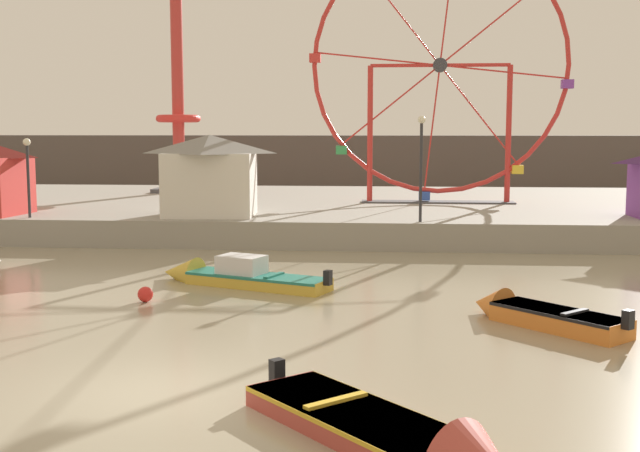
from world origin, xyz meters
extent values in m
plane|color=gray|center=(0.00, 0.00, 0.00)|extent=(240.00, 240.00, 0.00)
cube|color=gray|center=(0.00, 28.37, 0.57)|extent=(110.00, 21.12, 1.15)
cube|color=#564C47|center=(0.00, 49.16, 2.20)|extent=(140.00, 3.00, 4.40)
cube|color=gold|center=(0.27, 10.12, 0.20)|extent=(4.77, 2.87, 0.39)
cube|color=#237566|center=(0.27, 10.12, 0.35)|extent=(4.74, 2.87, 0.08)
cone|color=gold|center=(-2.47, 11.23, 0.20)|extent=(1.62, 1.54, 1.14)
cube|color=black|center=(2.52, 9.20, 0.50)|extent=(0.28, 0.30, 0.44)
cube|color=silver|center=(-0.27, 10.34, 0.67)|extent=(1.66, 1.42, 0.56)
cube|color=#237566|center=(0.81, 9.90, 0.42)|extent=(0.53, 1.00, 0.06)
cube|color=#B24238|center=(3.82, -1.79, 0.18)|extent=(4.04, 4.25, 0.36)
cube|color=gold|center=(3.82, -1.79, 0.32)|extent=(4.02, 4.23, 0.08)
cube|color=black|center=(2.28, -0.09, 0.47)|extent=(0.31, 0.31, 0.44)
cube|color=gold|center=(3.45, -1.39, 0.39)|extent=(1.04, 0.96, 0.06)
cube|color=orange|center=(8.48, 5.45, 0.24)|extent=(3.17, 3.28, 0.48)
cube|color=black|center=(8.48, 5.45, 0.44)|extent=(3.16, 3.27, 0.08)
cone|color=orange|center=(6.99, 7.04, 0.24)|extent=(1.42, 1.42, 1.06)
cube|color=black|center=(9.73, 4.11, 0.59)|extent=(0.31, 0.31, 0.44)
cube|color=black|center=(8.78, 5.13, 0.51)|extent=(0.80, 0.76, 0.06)
torus|color=red|center=(6.79, 27.16, 8.06)|extent=(12.86, 0.24, 12.86)
cylinder|color=#38383D|center=(6.79, 27.16, 8.06)|extent=(0.70, 0.50, 0.70)
cylinder|color=red|center=(3.65, 27.16, 8.40)|extent=(6.28, 0.08, 0.76)
cube|color=red|center=(0.52, 27.16, 8.46)|extent=(0.56, 0.48, 0.44)
cylinder|color=red|center=(4.33, 27.16, 6.08)|extent=(4.97, 0.08, 4.02)
cube|color=#33934C|center=(1.88, 27.16, 3.82)|extent=(0.56, 0.48, 0.44)
cylinder|color=red|center=(6.45, 27.16, 4.92)|extent=(0.76, 0.08, 6.28)
cube|color=#3356B7|center=(6.11, 27.16, 1.50)|extent=(0.56, 0.48, 0.44)
cylinder|color=red|center=(8.77, 27.16, 5.60)|extent=(4.02, 0.08, 4.97)
cube|color=yellow|center=(10.75, 27.16, 2.86)|extent=(0.56, 0.48, 0.44)
cylinder|color=red|center=(9.93, 27.16, 7.72)|extent=(6.28, 0.08, 0.76)
cube|color=purple|center=(13.06, 27.16, 7.10)|extent=(0.56, 0.48, 0.44)
cylinder|color=red|center=(9.25, 27.16, 10.04)|extent=(4.97, 0.08, 4.02)
cylinder|color=red|center=(7.13, 27.16, 11.19)|extent=(0.76, 0.08, 6.28)
cylinder|color=red|center=(4.81, 27.16, 10.52)|extent=(4.02, 0.08, 4.97)
cylinder|color=red|center=(3.32, 27.16, 4.60)|extent=(0.28, 0.28, 6.91)
cylinder|color=red|center=(10.26, 27.16, 4.60)|extent=(0.28, 0.28, 6.91)
cylinder|color=red|center=(6.79, 27.16, 8.06)|extent=(6.94, 0.18, 0.18)
cube|color=#4C4C51|center=(6.79, 27.16, 1.19)|extent=(7.74, 1.20, 0.08)
cylinder|color=#BC332D|center=(-8.20, 33.22, 7.37)|extent=(0.70, 0.70, 12.44)
torus|color=red|center=(-8.20, 33.22, 5.50)|extent=(2.64, 2.64, 0.44)
cube|color=#4C4C51|center=(-8.20, 33.22, 1.27)|extent=(2.80, 2.80, 0.24)
cube|color=silver|center=(-3.40, 20.04, 2.51)|extent=(3.93, 3.18, 2.72)
pyramid|color=gray|center=(-3.40, 20.04, 4.25)|extent=(4.32, 3.50, 0.80)
cylinder|color=#2D2D33|center=(-10.90, 18.67, 2.67)|extent=(0.12, 0.12, 3.05)
sphere|color=#F2EACC|center=(-10.90, 18.67, 4.34)|extent=(0.32, 0.32, 0.32)
cylinder|color=#2D2D33|center=(5.58, 18.46, 3.13)|extent=(0.12, 0.12, 3.97)
sphere|color=#F2EACC|center=(5.58, 18.46, 5.25)|extent=(0.32, 0.32, 0.32)
sphere|color=red|center=(-2.57, 7.71, 0.22)|extent=(0.44, 0.44, 0.44)
camera|label=1|loc=(4.29, -14.40, 4.87)|focal=45.54mm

